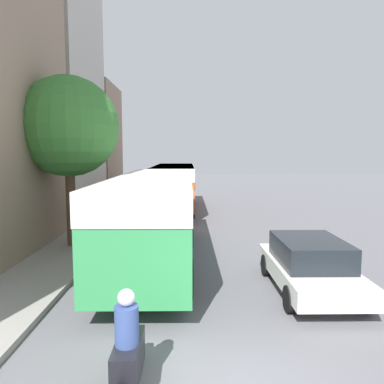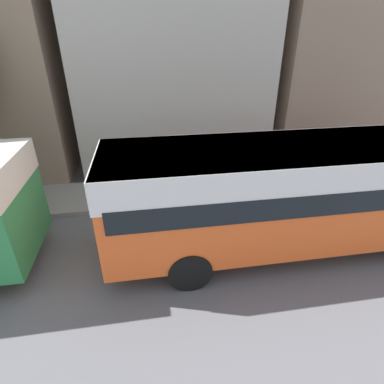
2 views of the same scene
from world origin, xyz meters
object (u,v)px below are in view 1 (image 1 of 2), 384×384
at_px(bus_lead, 155,206).
at_px(motorcycle_behind_lead, 128,354).
at_px(pedestrian_near_curb, 132,184).
at_px(car_crossing, 310,264).
at_px(bus_following, 174,181).

distance_m(bus_lead, motorcycle_behind_lead, 7.23).
distance_m(motorcycle_behind_lead, pedestrian_near_curb, 27.42).
distance_m(bus_lead, car_crossing, 5.32).
xyz_separation_m(bus_following, pedestrian_near_curb, (-3.94, 8.27, -0.88)).
bearing_deg(motorcycle_behind_lead, bus_lead, 91.58).
bearing_deg(car_crossing, pedestrian_near_curb, 109.50).
relative_size(bus_lead, pedestrian_near_curb, 6.23).
bearing_deg(motorcycle_behind_lead, car_crossing, 45.97).
xyz_separation_m(car_crossing, pedestrian_near_curb, (-8.08, 22.82, 0.25)).
distance_m(bus_following, motorcycle_behind_lead, 18.91).
bearing_deg(pedestrian_near_curb, bus_lead, -79.53).
relative_size(motorcycle_behind_lead, pedestrian_near_curb, 1.35).
bearing_deg(bus_following, bus_lead, -91.16).
relative_size(bus_following, car_crossing, 2.30).
relative_size(bus_lead, car_crossing, 2.41).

